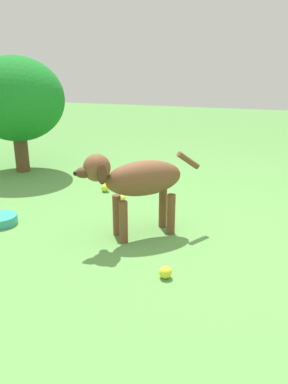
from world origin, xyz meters
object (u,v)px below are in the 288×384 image
at_px(dog, 137,180).
at_px(water_bowl, 1,220).
at_px(tennis_ball_2, 165,272).
at_px(tennis_ball_3, 121,199).
at_px(tennis_ball_0, 105,188).

height_order(dog, water_bowl, dog).
bearing_deg(dog, water_bowl, -33.02).
xyz_separation_m(tennis_ball_2, tennis_ball_3, (0.59, -0.94, 0.00)).
xyz_separation_m(dog, tennis_ball_0, (0.52, -0.72, -0.33)).
distance_m(tennis_ball_3, water_bowl, 0.89).
distance_m(tennis_ball_2, water_bowl, 1.27).
relative_size(dog, tennis_ball_2, 9.85).
relative_size(tennis_ball_3, water_bowl, 0.30).
relative_size(dog, tennis_ball_0, 9.85).
bearing_deg(water_bowl, tennis_ball_0, -116.46).
bearing_deg(tennis_ball_2, tennis_ball_0, -54.66).
bearing_deg(tennis_ball_2, dog, -55.75).
height_order(tennis_ball_2, water_bowl, tennis_ball_2).
bearing_deg(dog, tennis_ball_2, 84.38).
height_order(tennis_ball_2, tennis_ball_3, same).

